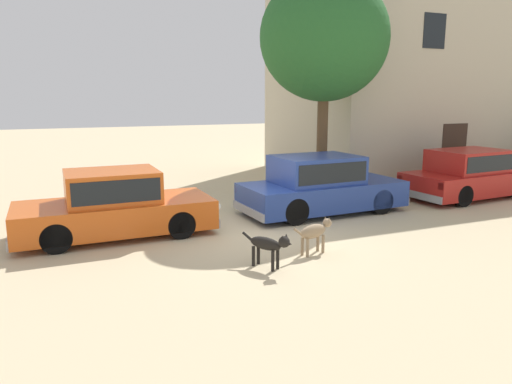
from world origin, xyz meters
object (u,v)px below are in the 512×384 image
Objects in this scene: parked_sedan_second at (320,184)px; parked_sedan_third at (471,174)px; parked_sedan_nearest at (115,204)px; stray_dog_tan at (315,232)px; acacia_tree_left at (325,38)px; stray_dog_spotted at (269,245)px.

parked_sedan_second is 0.97× the size of parked_sedan_third.
parked_sedan_nearest and parked_sedan_third have the same top height.
parked_sedan_nearest is 4.43m from stray_dog_tan.
parked_sedan_nearest is 7.49m from acacia_tree_left.
stray_dog_spotted is 0.98× the size of stray_dog_tan.
parked_sedan_nearest is 0.96× the size of parked_sedan_second.
stray_dog_spotted is 1.24m from stray_dog_tan.
acacia_tree_left is (2.75, 4.42, 4.19)m from stray_dog_tan.
parked_sedan_third is (5.22, -0.09, -0.03)m from parked_sedan_second.
parked_sedan_nearest is 0.67× the size of acacia_tree_left.
acacia_tree_left reaches higher than stray_dog_tan.
parked_sedan_nearest is at bearing 126.19° from stray_dog_tan.
stray_dog_tan is 0.16× the size of acacia_tree_left.
parked_sedan_nearest is at bearing 176.25° from parked_sedan_third.
acacia_tree_left is (-4.28, 1.63, 3.90)m from parked_sedan_third.
stray_dog_spotted is (-8.20, -3.21, -0.29)m from parked_sedan_third.
acacia_tree_left reaches higher than stray_dog_spotted.
parked_sedan_nearest reaches higher than stray_dog_spotted.
acacia_tree_left is at bearing 56.05° from parked_sedan_second.
parked_sedan_third is 4.66× the size of stray_dog_spotted.
acacia_tree_left is at bearing 43.46° from stray_dog_tan.
parked_sedan_third is (10.46, 0.00, 0.02)m from parked_sedan_nearest.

